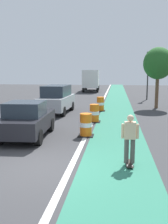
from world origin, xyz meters
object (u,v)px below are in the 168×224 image
object	(u,v)px
street_tree_sidewalk	(158,64)
traffic_barrel_back	(100,104)
skateboarder_on_lane	(130,138)
traffic_barrel_mid	(94,113)
parked_suv_second	(57,99)
traffic_light_corner	(148,67)
traffic_barrel_front	(86,125)
delivery_truck_down_block	(91,79)
parked_sedan_nearest	(27,120)

from	to	relation	value
street_tree_sidewalk	traffic_barrel_back	bearing A→B (deg)	-155.10
skateboarder_on_lane	traffic_barrel_mid	bearing A→B (deg)	104.10
parked_suv_second	traffic_barrel_back	world-z (taller)	parked_suv_second
traffic_barrel_mid	traffic_light_corner	world-z (taller)	traffic_light_corner
traffic_barrel_front	traffic_barrel_back	distance (m)	7.90
skateboarder_on_lane	traffic_barrel_back	size ratio (longest dim) A/B	1.55
traffic_barrel_mid	traffic_barrel_back	xyz separation A→B (m)	(0.08, 4.44, 0.00)
skateboarder_on_lane	delivery_truck_down_block	distance (m)	31.51
parked_sedan_nearest	traffic_barrel_front	world-z (taller)	parked_sedan_nearest
skateboarder_on_lane	traffic_barrel_mid	xyz separation A→B (m)	(-1.77, 7.07, -0.38)
parked_suv_second	traffic_barrel_front	distance (m)	7.21
skateboarder_on_lane	traffic_light_corner	world-z (taller)	traffic_light_corner
traffic_barrel_front	delivery_truck_down_block	world-z (taller)	delivery_truck_down_block
parked_suv_second	traffic_light_corner	world-z (taller)	traffic_light_corner
skateboarder_on_lane	traffic_light_corner	size ratio (longest dim) A/B	0.33
traffic_barrel_back	delivery_truck_down_block	world-z (taller)	delivery_truck_down_block
parked_sedan_nearest	traffic_barrel_mid	bearing A→B (deg)	55.44
parked_sedan_nearest	traffic_barrel_mid	distance (m)	4.92
skateboarder_on_lane	traffic_light_corner	bearing A→B (deg)	81.97
parked_sedan_nearest	traffic_light_corner	xyz separation A→B (m)	(7.39, 17.04, 2.67)
parked_suv_second	traffic_barrel_back	bearing A→B (deg)	23.13
parked_suv_second	traffic_barrel_mid	xyz separation A→B (m)	(3.07, -3.10, -0.50)
parked_suv_second	delivery_truck_down_block	world-z (taller)	delivery_truck_down_block
traffic_barrel_front	traffic_barrel_mid	bearing A→B (deg)	88.31
parked_sedan_nearest	traffic_light_corner	world-z (taller)	traffic_light_corner
traffic_barrel_front	traffic_barrel_mid	xyz separation A→B (m)	(0.10, 3.45, 0.00)
traffic_barrel_front	street_tree_sidewalk	size ratio (longest dim) A/B	0.22
skateboarder_on_lane	traffic_barrel_mid	world-z (taller)	skateboarder_on_lane
traffic_barrel_mid	delivery_truck_down_block	size ratio (longest dim) A/B	0.14
parked_suv_second	parked_sedan_nearest	bearing A→B (deg)	-87.73
parked_sedan_nearest	street_tree_sidewalk	distance (m)	13.25
traffic_barrel_back	traffic_light_corner	size ratio (longest dim) A/B	0.21
skateboarder_on_lane	street_tree_sidewalk	xyz separation A→B (m)	(2.87, 13.62, 2.76)
delivery_truck_down_block	street_tree_sidewalk	bearing A→B (deg)	-67.59
delivery_truck_down_block	skateboarder_on_lane	bearing A→B (deg)	-82.01
traffic_barrel_back	street_tree_sidewalk	bearing A→B (deg)	24.90
traffic_barrel_mid	delivery_truck_down_block	world-z (taller)	delivery_truck_down_block
parked_sedan_nearest	parked_suv_second	bearing A→B (deg)	92.27
parked_sedan_nearest	traffic_barrel_front	size ratio (longest dim) A/B	3.85
delivery_truck_down_block	traffic_barrel_back	bearing A→B (deg)	-82.23
delivery_truck_down_block	traffic_light_corner	size ratio (longest dim) A/B	1.51
traffic_barrel_mid	delivery_truck_down_block	bearing A→B (deg)	96.15
parked_sedan_nearest	traffic_barrel_back	world-z (taller)	parked_sedan_nearest
skateboarder_on_lane	parked_suv_second	xyz separation A→B (m)	(-4.84, 10.16, 0.12)
skateboarder_on_lane	parked_sedan_nearest	distance (m)	5.47
parked_sedan_nearest	traffic_barrel_back	xyz separation A→B (m)	(2.87, 8.49, -0.30)
traffic_barrel_back	street_tree_sidewalk	distance (m)	5.92
street_tree_sidewalk	traffic_barrel_mid	bearing A→B (deg)	-125.28
parked_sedan_nearest	street_tree_sidewalk	bearing A→B (deg)	54.99
parked_sedan_nearest	parked_suv_second	distance (m)	7.15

